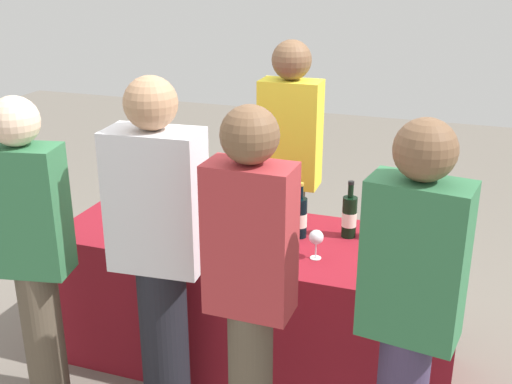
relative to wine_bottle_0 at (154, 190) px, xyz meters
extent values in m
plane|color=slate|center=(0.69, -0.16, -0.89)|extent=(12.00, 12.00, 0.00)
cube|color=maroon|center=(0.69, -0.16, -0.50)|extent=(2.12, 0.80, 0.77)
cylinder|color=black|center=(0.00, 0.00, -0.01)|extent=(0.07, 0.07, 0.23)
cylinder|color=black|center=(0.00, 0.00, 0.15)|extent=(0.02, 0.02, 0.09)
cylinder|color=black|center=(0.00, 0.00, 0.20)|extent=(0.03, 0.03, 0.02)
cylinder|color=silver|center=(0.00, 0.00, -0.02)|extent=(0.07, 0.07, 0.08)
cylinder|color=black|center=(0.30, 0.02, -0.01)|extent=(0.07, 0.07, 0.21)
cylinder|color=black|center=(0.30, 0.02, 0.14)|extent=(0.03, 0.03, 0.08)
cylinder|color=gold|center=(0.30, 0.02, 0.19)|extent=(0.03, 0.03, 0.02)
cylinder|color=silver|center=(0.30, 0.02, -0.02)|extent=(0.07, 0.07, 0.08)
cylinder|color=black|center=(0.77, 0.03, -0.01)|extent=(0.07, 0.07, 0.21)
cylinder|color=black|center=(0.77, 0.03, 0.14)|extent=(0.03, 0.03, 0.09)
cylinder|color=black|center=(0.77, 0.03, 0.19)|extent=(0.03, 0.03, 0.02)
cylinder|color=silver|center=(0.77, 0.03, -0.02)|extent=(0.07, 0.07, 0.07)
cylinder|color=black|center=(0.90, -0.09, -0.01)|extent=(0.07, 0.07, 0.22)
cylinder|color=black|center=(0.90, -0.09, 0.13)|extent=(0.03, 0.03, 0.07)
cylinder|color=gold|center=(0.90, -0.09, 0.18)|extent=(0.03, 0.03, 0.02)
cylinder|color=silver|center=(0.90, -0.09, -0.02)|extent=(0.07, 0.07, 0.08)
cylinder|color=black|center=(1.15, 0.00, -0.01)|extent=(0.08, 0.08, 0.22)
cylinder|color=black|center=(1.15, 0.00, 0.14)|extent=(0.03, 0.03, 0.07)
cylinder|color=black|center=(1.15, 0.00, 0.18)|extent=(0.03, 0.03, 0.02)
cylinder|color=silver|center=(1.15, 0.00, -0.02)|extent=(0.08, 0.08, 0.08)
cylinder|color=black|center=(1.38, 0.03, 0.00)|extent=(0.08, 0.08, 0.23)
cylinder|color=black|center=(1.38, 0.03, 0.15)|extent=(0.03, 0.03, 0.09)
cylinder|color=black|center=(1.38, 0.03, 0.20)|extent=(0.03, 0.03, 0.02)
cylinder|color=silver|center=(1.38, 0.03, -0.02)|extent=(0.08, 0.08, 0.08)
cylinder|color=silver|center=(0.77, -0.29, -0.12)|extent=(0.06, 0.06, 0.00)
cylinder|color=silver|center=(0.77, -0.29, -0.08)|extent=(0.01, 0.01, 0.07)
sphere|color=silver|center=(0.77, -0.29, -0.01)|extent=(0.07, 0.07, 0.07)
sphere|color=#590C19|center=(0.77, -0.29, -0.03)|extent=(0.04, 0.04, 0.04)
cylinder|color=silver|center=(1.05, -0.31, -0.12)|extent=(0.06, 0.06, 0.00)
cylinder|color=silver|center=(1.05, -0.31, -0.08)|extent=(0.01, 0.01, 0.08)
sphere|color=silver|center=(1.05, -0.31, 0.00)|extent=(0.07, 0.07, 0.07)
sphere|color=#590C19|center=(1.05, -0.31, -0.02)|extent=(0.04, 0.04, 0.04)
cylinder|color=silver|center=(1.40, -0.28, -0.12)|extent=(0.06, 0.06, 0.00)
cylinder|color=silver|center=(1.40, -0.28, -0.08)|extent=(0.01, 0.01, 0.07)
sphere|color=silver|center=(1.40, -0.28, -0.01)|extent=(0.07, 0.07, 0.07)
cylinder|color=brown|center=(0.69, 0.45, -0.46)|extent=(0.20, 0.20, 0.85)
cube|color=yellow|center=(0.69, 0.45, 0.28)|extent=(0.36, 0.20, 0.64)
sphere|color=brown|center=(0.69, 0.45, 0.72)|extent=(0.23, 0.23, 0.23)
cylinder|color=brown|center=(-0.13, -0.93, -0.49)|extent=(0.19, 0.19, 0.80)
cube|color=#337247|center=(-0.13, -0.93, 0.21)|extent=(0.37, 0.25, 0.60)
sphere|color=beige|center=(-0.13, -0.93, 0.62)|extent=(0.22, 0.22, 0.22)
cylinder|color=black|center=(0.43, -0.77, -0.47)|extent=(0.23, 0.23, 0.85)
cube|color=silver|center=(0.43, -0.77, 0.27)|extent=(0.43, 0.26, 0.63)
sphere|color=tan|center=(0.43, -0.77, 0.71)|extent=(0.23, 0.23, 0.23)
cube|color=#B23338|center=(0.94, -0.95, 0.25)|extent=(0.35, 0.20, 0.62)
sphere|color=brown|center=(0.94, -0.95, 0.67)|extent=(0.22, 0.22, 0.22)
cube|color=#337247|center=(1.56, -0.92, 0.24)|extent=(0.39, 0.25, 0.62)
sphere|color=brown|center=(1.56, -0.92, 0.66)|extent=(0.22, 0.22, 0.22)
camera|label=1|loc=(1.69, -3.05, 1.28)|focal=44.53mm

